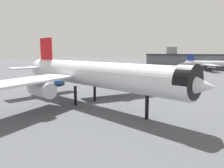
% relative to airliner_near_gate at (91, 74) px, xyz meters
% --- Properties ---
extents(ground, '(900.00, 900.00, 0.00)m').
position_rel_airliner_near_gate_xyz_m(ground, '(1.89, 0.89, -8.86)').
color(ground, '#4C4F54').
extents(airliner_near_gate, '(68.24, 61.25, 20.11)m').
position_rel_airliner_near_gate_xyz_m(airliner_near_gate, '(0.00, 0.00, 0.00)').
color(airliner_near_gate, silver).
rests_on(airliner_near_gate, ground).
extents(airliner_far_taxiway, '(47.57, 42.66, 12.88)m').
position_rel_airliner_near_gate_xyz_m(airliner_far_taxiway, '(12.26, 144.10, -3.19)').
color(airliner_far_taxiway, silver).
rests_on(airliner_far_taxiway, ground).
extents(service_truck_front, '(3.84, 5.93, 3.00)m').
position_rel_airliner_near_gate_xyz_m(service_truck_front, '(-34.88, 21.00, -7.27)').
color(service_truck_front, black).
rests_on(service_truck_front, ground).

